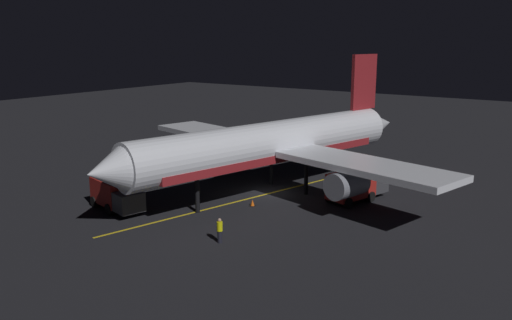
{
  "coord_description": "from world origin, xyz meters",
  "views": [
    {
      "loc": [
        -25.36,
        38.37,
        13.6
      ],
      "look_at": [
        0.0,
        2.0,
        3.5
      ],
      "focal_mm": 37.59,
      "sensor_mm": 36.0,
      "label": 1
    }
  ],
  "objects_px": {
    "airliner": "(274,145)",
    "ground_crew_worker": "(220,230)",
    "baggage_truck": "(116,195)",
    "traffic_cone_near_left": "(252,203)",
    "traffic_cone_near_right": "(128,203)",
    "catering_truck": "(355,186)"
  },
  "relations": [
    {
      "from": "airliner",
      "to": "ground_crew_worker",
      "type": "distance_m",
      "value": 13.21
    },
    {
      "from": "baggage_truck",
      "to": "traffic_cone_near_left",
      "type": "relative_size",
      "value": 10.83
    },
    {
      "from": "ground_crew_worker",
      "to": "traffic_cone_near_right",
      "type": "bearing_deg",
      "value": -10.21
    },
    {
      "from": "baggage_truck",
      "to": "ground_crew_worker",
      "type": "bearing_deg",
      "value": 176.1
    },
    {
      "from": "traffic_cone_near_left",
      "to": "airliner",
      "type": "bearing_deg",
      "value": -81.05
    },
    {
      "from": "baggage_truck",
      "to": "ground_crew_worker",
      "type": "height_order",
      "value": "baggage_truck"
    },
    {
      "from": "catering_truck",
      "to": "traffic_cone_near_left",
      "type": "height_order",
      "value": "catering_truck"
    },
    {
      "from": "baggage_truck",
      "to": "traffic_cone_near_left",
      "type": "distance_m",
      "value": 11.13
    },
    {
      "from": "traffic_cone_near_right",
      "to": "ground_crew_worker",
      "type": "bearing_deg",
      "value": 169.79
    },
    {
      "from": "airliner",
      "to": "traffic_cone_near_right",
      "type": "relative_size",
      "value": 63.08
    },
    {
      "from": "airliner",
      "to": "catering_truck",
      "type": "xyz_separation_m",
      "value": [
        -7.04,
        -1.93,
        -3.12
      ]
    },
    {
      "from": "baggage_truck",
      "to": "catering_truck",
      "type": "bearing_deg",
      "value": -137.94
    },
    {
      "from": "airliner",
      "to": "baggage_truck",
      "type": "xyz_separation_m",
      "value": [
        7.78,
        11.44,
        -3.18
      ]
    },
    {
      "from": "catering_truck",
      "to": "ground_crew_worker",
      "type": "relative_size",
      "value": 3.61
    },
    {
      "from": "traffic_cone_near_left",
      "to": "traffic_cone_near_right",
      "type": "relative_size",
      "value": 1.0
    },
    {
      "from": "ground_crew_worker",
      "to": "traffic_cone_near_left",
      "type": "height_order",
      "value": "ground_crew_worker"
    },
    {
      "from": "catering_truck",
      "to": "ground_crew_worker",
      "type": "bearing_deg",
      "value": 76.24
    },
    {
      "from": "airliner",
      "to": "ground_crew_worker",
      "type": "height_order",
      "value": "airliner"
    },
    {
      "from": "baggage_truck",
      "to": "traffic_cone_near_left",
      "type": "xyz_separation_m",
      "value": [
        -8.45,
        -7.17,
        -1.0
      ]
    },
    {
      "from": "catering_truck",
      "to": "traffic_cone_near_right",
      "type": "height_order",
      "value": "catering_truck"
    },
    {
      "from": "ground_crew_worker",
      "to": "traffic_cone_near_right",
      "type": "distance_m",
      "value": 11.57
    },
    {
      "from": "catering_truck",
      "to": "traffic_cone_near_left",
      "type": "distance_m",
      "value": 8.94
    }
  ]
}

